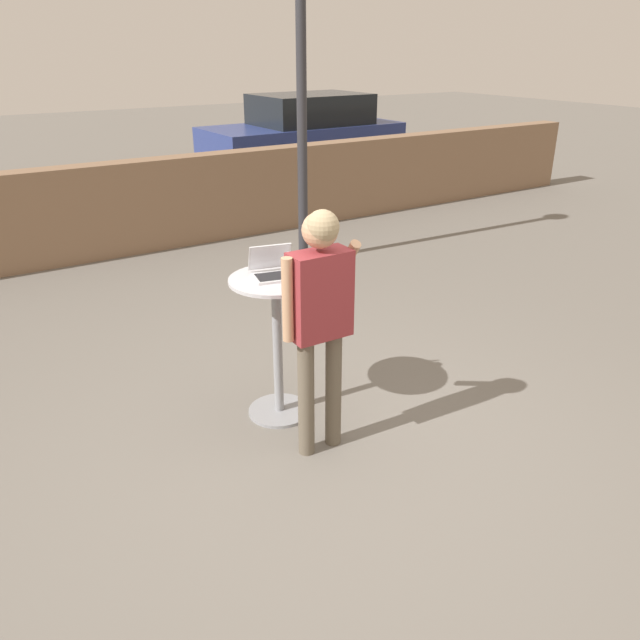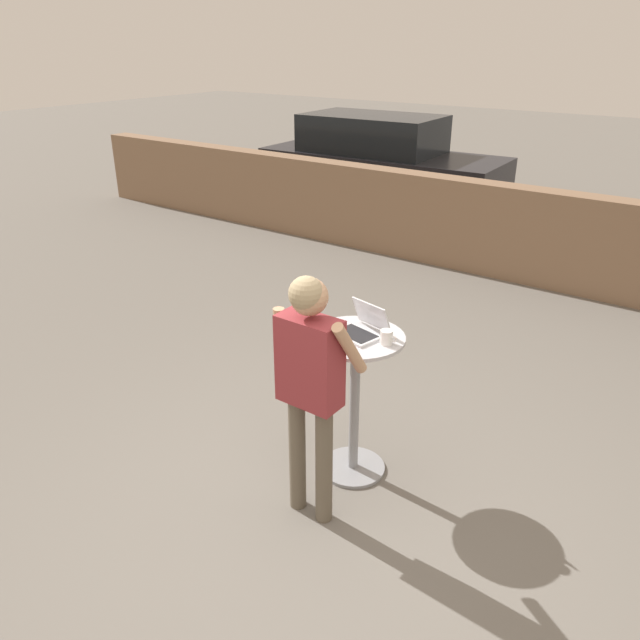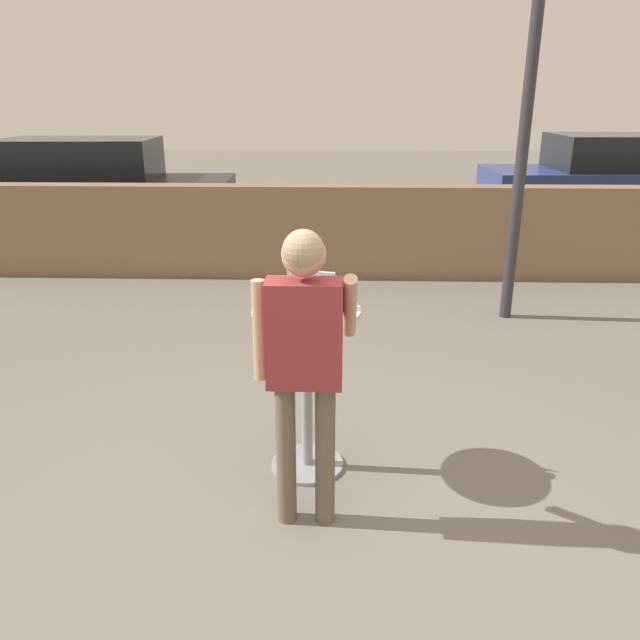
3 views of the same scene
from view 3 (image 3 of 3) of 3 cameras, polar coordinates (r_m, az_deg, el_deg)
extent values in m
plane|color=slate|center=(3.64, 0.00, -19.09)|extent=(50.00, 50.00, 0.00)
cube|color=#84664C|center=(8.25, 1.16, 8.10)|extent=(16.94, 0.35, 1.19)
cylinder|color=gray|center=(4.18, -1.16, -13.03)|extent=(0.47, 0.47, 0.03)
cylinder|color=gray|center=(3.92, -1.21, -6.51)|extent=(0.07, 0.07, 1.04)
cylinder|color=#B7B7BC|center=(3.71, -1.27, 0.83)|extent=(0.66, 0.66, 0.02)
cube|color=silver|center=(3.70, -1.27, 1.12)|extent=(0.34, 0.27, 0.02)
cube|color=black|center=(3.70, -1.28, 1.27)|extent=(0.30, 0.22, 0.00)
cube|color=silver|center=(3.80, -0.70, 3.27)|extent=(0.31, 0.15, 0.19)
cube|color=white|center=(3.80, -0.73, 3.28)|extent=(0.28, 0.13, 0.17)
cylinder|color=white|center=(3.70, 2.15, 1.75)|extent=(0.08, 0.08, 0.10)
torus|color=white|center=(3.70, 2.99, 1.77)|extent=(0.04, 0.01, 0.04)
cylinder|color=brown|center=(3.51, -3.13, -12.11)|extent=(0.11, 0.11, 0.86)
cylinder|color=brown|center=(3.50, 0.47, -12.21)|extent=(0.11, 0.11, 0.86)
cube|color=maroon|center=(3.18, -1.43, -1.27)|extent=(0.39, 0.20, 0.56)
sphere|color=tan|center=(3.06, -1.50, 6.02)|extent=(0.22, 0.22, 0.22)
sphere|color=#9E8966|center=(3.02, -1.54, 6.40)|extent=(0.20, 0.20, 0.20)
cylinder|color=tan|center=(3.20, -5.56, -0.96)|extent=(0.07, 0.07, 0.54)
cylinder|color=tan|center=(3.21, 2.76, 1.21)|extent=(0.07, 0.32, 0.41)
cube|color=black|center=(11.17, -19.57, 10.34)|extent=(4.47, 1.86, 0.67)
cube|color=black|center=(11.16, -21.07, 13.58)|extent=(2.48, 1.57, 0.64)
cylinder|color=black|center=(11.63, -11.76, 9.89)|extent=(0.69, 0.25, 0.68)
cylinder|color=black|center=(10.12, -13.31, 8.31)|extent=(0.69, 0.25, 0.68)
cylinder|color=black|center=(12.42, -24.36, 9.17)|extent=(0.69, 0.25, 0.68)
cube|color=navy|center=(11.95, 24.35, 10.60)|extent=(3.97, 1.81, 0.77)
cube|color=black|center=(11.96, 25.71, 13.68)|extent=(2.20, 1.57, 0.57)
cylinder|color=black|center=(10.81, 19.78, 8.47)|extent=(0.71, 0.24, 0.71)
cylinder|color=black|center=(12.34, 17.38, 10.03)|extent=(0.71, 0.24, 0.71)
cylinder|color=#2D2D33|center=(6.75, 18.24, 16.44)|extent=(0.12, 0.12, 3.97)
camera|label=1|loc=(2.13, -93.04, 7.09)|focal=35.00mm
camera|label=2|loc=(1.92, 87.76, 20.59)|focal=35.00mm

